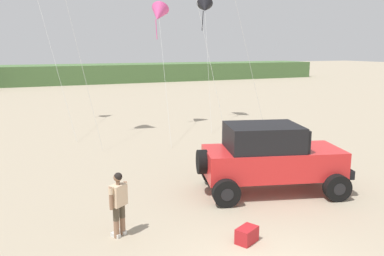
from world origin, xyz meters
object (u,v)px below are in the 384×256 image
(person_watching, at_px, (119,201))
(cooler_box, at_px, (247,235))
(kite_white_parafoil, at_px, (205,7))
(jeep, at_px, (271,157))
(kite_purple_stunt, at_px, (159,14))

(person_watching, xyz_separation_m, cooler_box, (2.76, -1.57, -0.75))
(cooler_box, bearing_deg, kite_white_parafoil, 41.11)
(cooler_box, bearing_deg, jeep, 19.99)
(jeep, relative_size, kite_purple_stunt, 0.68)
(jeep, height_order, cooler_box, jeep)
(cooler_box, relative_size, kite_purple_stunt, 0.08)
(jeep, distance_m, cooler_box, 3.80)
(jeep, distance_m, person_watching, 5.38)
(kite_purple_stunt, relative_size, kite_white_parafoil, 0.93)
(kite_purple_stunt, bearing_deg, person_watching, -113.17)
(cooler_box, distance_m, kite_white_parafoil, 18.41)
(jeep, height_order, kite_purple_stunt, kite_purple_stunt)
(jeep, xyz_separation_m, person_watching, (-5.26, -1.12, -0.26))
(kite_purple_stunt, distance_m, kite_white_parafoil, 3.80)
(jeep, relative_size, cooler_box, 8.96)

